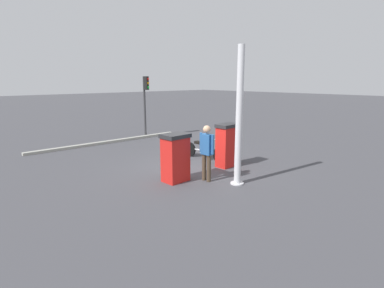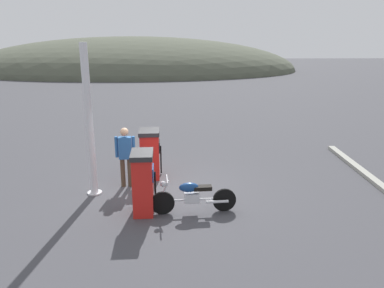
{
  "view_description": "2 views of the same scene",
  "coord_description": "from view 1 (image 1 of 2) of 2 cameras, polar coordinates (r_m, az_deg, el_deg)",
  "views": [
    {
      "loc": [
        -7.52,
        6.86,
        3.1
      ],
      "look_at": [
        0.57,
        -0.56,
        0.74
      ],
      "focal_mm": 28.08,
      "sensor_mm": 36.0,
      "label": 1
    },
    {
      "loc": [
        0.28,
        -9.69,
        4.24
      ],
      "look_at": [
        0.66,
        0.56,
        1.23
      ],
      "focal_mm": 35.02,
      "sensor_mm": 36.0,
      "label": 2
    }
  ],
  "objects": [
    {
      "name": "ground_plane",
      "position": [
        10.64,
        -0.16,
        -4.8
      ],
      "size": [
        120.0,
        120.0,
        0.0
      ],
      "primitive_type": "plane",
      "color": "#424247"
    },
    {
      "name": "fuel_pump_near",
      "position": [
        10.87,
        6.63,
        -0.19
      ],
      "size": [
        0.58,
        0.83,
        1.56
      ],
      "color": "red",
      "rests_on": "ground"
    },
    {
      "name": "fuel_pump_far",
      "position": [
        9.24,
        -3.18,
        -2.54
      ],
      "size": [
        0.66,
        0.84,
        1.5
      ],
      "color": "red",
      "rests_on": "ground"
    },
    {
      "name": "motorcycle_near_pump",
      "position": [
        11.79,
        2.42,
        -0.85
      ],
      "size": [
        2.12,
        0.56,
        0.93
      ],
      "color": "black",
      "rests_on": "ground"
    },
    {
      "name": "attendant_person",
      "position": [
        9.2,
        2.81,
        -1.01
      ],
      "size": [
        0.57,
        0.24,
        1.75
      ],
      "color": "#473828",
      "rests_on": "ground"
    },
    {
      "name": "roadside_traffic_light",
      "position": [
        16.65,
        -8.81,
        9.1
      ],
      "size": [
        0.4,
        0.3,
        3.27
      ],
      "color": "#38383A",
      "rests_on": "ground"
    },
    {
      "name": "canopy_support_pole",
      "position": [
        8.84,
        8.93,
        4.55
      ],
      "size": [
        0.4,
        0.4,
        4.06
      ],
      "color": "silver",
      "rests_on": "ground"
    },
    {
      "name": "road_edge_kerb",
      "position": [
        15.53,
        -15.46,
        0.4
      ],
      "size": [
        0.39,
        7.78,
        0.12
      ],
      "color": "#9E9E93",
      "rests_on": "ground"
    }
  ]
}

